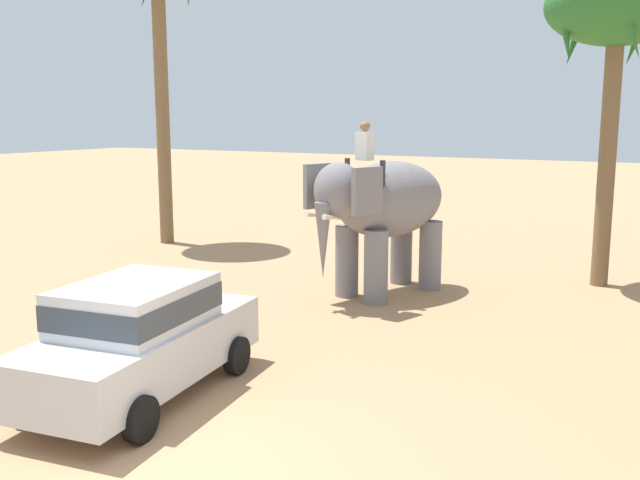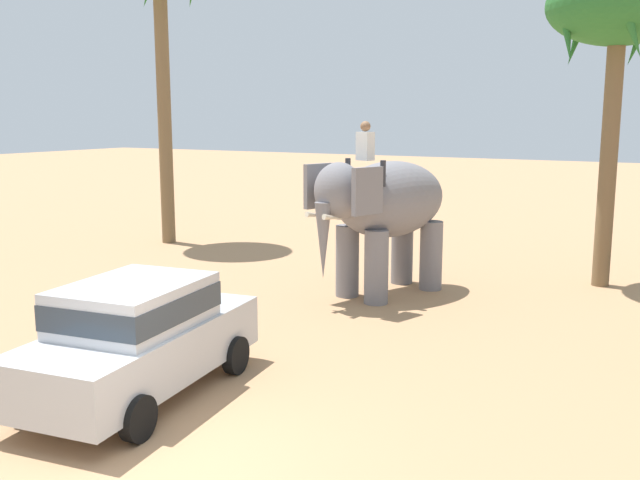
{
  "view_description": "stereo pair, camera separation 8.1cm",
  "coord_description": "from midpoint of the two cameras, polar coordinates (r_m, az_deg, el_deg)",
  "views": [
    {
      "loc": [
        5.43,
        -5.78,
        4.01
      ],
      "look_at": [
        -1.29,
        6.2,
        1.6
      ],
      "focal_mm": 40.1,
      "sensor_mm": 36.0,
      "label": 1
    },
    {
      "loc": [
        5.5,
        -5.74,
        4.01
      ],
      "look_at": [
        -1.29,
        6.2,
        1.6
      ],
      "focal_mm": 40.1,
      "sensor_mm": 36.0,
      "label": 2
    }
  ],
  "objects": [
    {
      "name": "palm_tree_behind_elephant",
      "position": [
        18.04,
        22.86,
        16.33
      ],
      "size": [
        3.2,
        3.2,
        7.34
      ],
      "color": "brown",
      "rests_on": "ground"
    },
    {
      "name": "elephant_with_mahout",
      "position": [
        15.93,
        5.23,
        2.63
      ],
      "size": [
        2.56,
        4.02,
        3.88
      ],
      "color": "slate",
      "rests_on": "ground"
    },
    {
      "name": "car_sedan_foreground",
      "position": [
        10.58,
        -14.08,
        -7.29
      ],
      "size": [
        2.3,
        4.3,
        1.7
      ],
      "color": "#B7BABF",
      "rests_on": "ground"
    },
    {
      "name": "ground_plane",
      "position": [
        8.9,
        -12.96,
        -17.12
      ],
      "size": [
        120.0,
        120.0,
        0.0
      ],
      "primitive_type": "plane",
      "color": "tan"
    }
  ]
}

